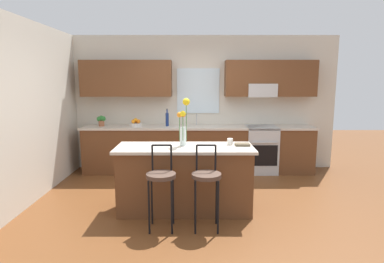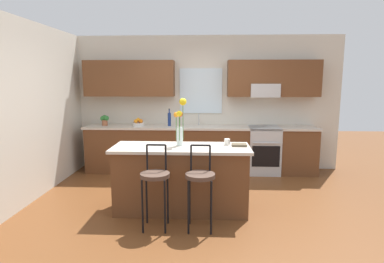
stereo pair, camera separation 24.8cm
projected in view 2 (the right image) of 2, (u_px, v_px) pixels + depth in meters
The scene contains 15 objects.
ground_plane at pixel (198, 203), 4.76m from camera, with size 14.00×14.00×0.00m, color brown.
wall_left at pixel (34, 111), 4.95m from camera, with size 0.12×4.60×2.70m, color beige.
back_wall_assembly at pixel (202, 95), 6.47m from camera, with size 5.60×0.50×2.70m.
counter_run at pixel (200, 149), 6.36m from camera, with size 4.56×0.64×0.92m.
sink_faucet at pixel (199, 118), 6.41m from camera, with size 0.02×0.13×0.23m.
oven_range at pixel (263, 150), 6.28m from camera, with size 0.60×0.64×0.92m.
kitchen_island at pixel (181, 178), 4.45m from camera, with size 1.89×0.71×0.92m.
bar_stool_near at pixel (155, 179), 3.88m from camera, with size 0.36×0.36×1.04m.
bar_stool_middle at pixel (200, 179), 3.86m from camera, with size 0.36×0.36×1.04m.
flower_vase at pixel (180, 122), 4.39m from camera, with size 0.18×0.17×0.66m.
mug_ceramic at pixel (227, 142), 4.47m from camera, with size 0.08×0.08×0.09m, color silver.
cookbook at pixel (239, 145), 4.40m from camera, with size 0.20×0.15×0.03m, color brown.
fruit_bowl_oranges at pixel (138, 123), 6.34m from camera, with size 0.24×0.24×0.16m.
bottle_olive_oil at pixel (169, 119), 6.29m from camera, with size 0.06×0.06×0.34m.
potted_plant_small at pixel (105, 120), 6.36m from camera, with size 0.18×0.12×0.21m.
Camera 2 is at (0.12, -4.52, 1.83)m, focal length 29.83 mm.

